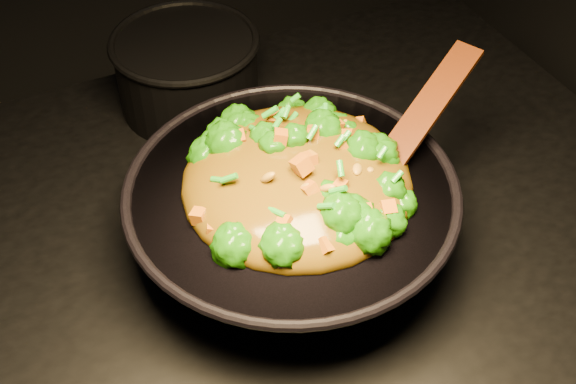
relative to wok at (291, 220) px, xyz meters
name	(u,v)px	position (x,y,z in m)	size (l,w,h in m)	color
wok	(291,220)	(0.00, 0.00, 0.00)	(0.39, 0.39, 0.11)	black
stir_fry	(297,156)	(0.01, 0.00, 0.10)	(0.28, 0.28, 0.10)	#206D07
spatula	(417,122)	(0.17, 0.00, 0.10)	(0.25, 0.04, 0.01)	#3A1508
back_pot	(188,72)	(-0.02, 0.34, 0.01)	(0.21, 0.21, 0.12)	black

